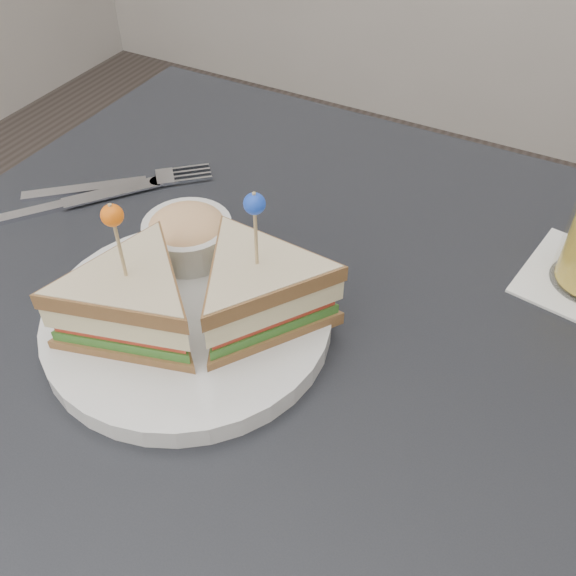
{
  "coord_description": "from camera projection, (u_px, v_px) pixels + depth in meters",
  "views": [
    {
      "loc": [
        0.19,
        -0.33,
        1.16
      ],
      "look_at": [
        0.01,
        0.01,
        0.8
      ],
      "focal_mm": 40.0,
      "sensor_mm": 36.0,
      "label": 1
    }
  ],
  "objects": [
    {
      "name": "cutlery_knife",
      "position": [
        71.0,
        203.0,
        0.7
      ],
      "size": [
        0.13,
        0.17,
        0.01
      ],
      "rotation": [
        0.0,
        0.0,
        -0.66
      ],
      "color": "silver",
      "rests_on": "table"
    },
    {
      "name": "cutlery_fork",
      "position": [
        128.0,
        183.0,
        0.73
      ],
      "size": [
        0.17,
        0.16,
        0.01
      ],
      "rotation": [
        0.0,
        0.0,
        -0.84
      ],
      "color": "silver",
      "rests_on": "table"
    },
    {
      "name": "table",
      "position": [
        274.0,
        386.0,
        0.62
      ],
      "size": [
        0.8,
        0.8,
        0.75
      ],
      "color": "black",
      "rests_on": "ground"
    },
    {
      "name": "plate_meal",
      "position": [
        193.0,
        295.0,
        0.54
      ],
      "size": [
        0.31,
        0.3,
        0.15
      ],
      "rotation": [
        0.0,
        0.0,
        -0.25
      ],
      "color": "silver",
      "rests_on": "table"
    }
  ]
}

